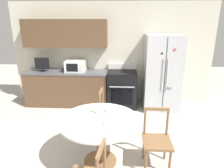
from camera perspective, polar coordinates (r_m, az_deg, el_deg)
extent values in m
plane|color=#B2ADA3|center=(3.41, -2.75, -21.66)|extent=(14.00, 14.00, 0.00)
cube|color=beige|center=(5.34, -0.06, 8.59)|extent=(5.20, 0.10, 2.60)
cube|color=brown|center=(5.25, -13.25, 13.91)|extent=(2.10, 0.34, 0.68)
cube|color=brown|center=(5.39, -12.60, -1.27)|extent=(2.10, 0.62, 0.86)
cube|color=#4C4C51|center=(5.27, -12.93, 3.36)|extent=(2.12, 0.64, 0.03)
cube|color=#B2B5BA|center=(5.06, 14.01, 3.11)|extent=(0.85, 0.76, 1.84)
cube|color=#333333|center=(4.69, 14.84, 1.90)|extent=(0.01, 0.01, 1.77)
cylinder|color=silver|center=(4.66, 14.31, 2.41)|extent=(0.02, 0.02, 0.77)
cylinder|color=silver|center=(4.68, 15.51, 2.38)|extent=(0.02, 0.02, 0.77)
cube|color=orange|center=(4.60, 14.95, 6.34)|extent=(0.04, 0.01, 0.03)
cube|color=purple|center=(4.78, 15.58, -1.17)|extent=(0.06, 0.02, 0.05)
cube|color=red|center=(4.60, 17.52, 9.35)|extent=(0.06, 0.02, 0.05)
cube|color=#3FB259|center=(4.80, 16.45, -1.17)|extent=(0.06, 0.01, 0.05)
cube|color=black|center=(4.55, 14.07, 8.46)|extent=(0.05, 0.02, 0.04)
cube|color=black|center=(5.16, 2.83, -1.52)|extent=(0.73, 0.64, 0.90)
cube|color=black|center=(4.89, 2.78, -3.78)|extent=(0.53, 0.01, 0.40)
cylinder|color=silver|center=(4.77, 2.82, -0.88)|extent=(0.60, 0.02, 0.02)
cube|color=black|center=(5.03, 2.91, 3.43)|extent=(0.73, 0.64, 0.02)
cube|color=white|center=(5.29, 2.94, 5.17)|extent=(0.73, 0.06, 0.16)
cube|color=white|center=(5.19, -10.37, 5.11)|extent=(0.49, 0.38, 0.28)
cube|color=black|center=(5.02, -11.36, 4.61)|extent=(0.29, 0.01, 0.20)
cube|color=silver|center=(4.97, -8.88, 4.61)|extent=(0.10, 0.01, 0.20)
cylinder|color=black|center=(5.44, -19.15, 3.58)|extent=(0.16, 0.16, 0.02)
cylinder|color=black|center=(5.43, -19.18, 3.88)|extent=(0.03, 0.03, 0.04)
cube|color=black|center=(5.40, -19.36, 5.59)|extent=(0.36, 0.05, 0.29)
cylinder|color=white|center=(3.03, -3.59, -10.27)|extent=(1.22, 1.22, 0.03)
cylinder|color=brown|center=(3.22, -3.46, -15.98)|extent=(0.11, 0.11, 0.70)
cylinder|color=brown|center=(3.44, -3.34, -20.97)|extent=(0.52, 0.52, 0.03)
cylinder|color=brown|center=(2.46, -2.10, -19.57)|extent=(0.04, 0.04, 0.45)
cube|color=brown|center=(2.20, -3.15, -18.01)|extent=(0.08, 0.35, 0.04)
cube|color=brown|center=(3.92, -0.28, -8.36)|extent=(0.44, 0.44, 0.04)
cylinder|color=brown|center=(4.16, 2.40, -10.20)|extent=(0.04, 0.04, 0.41)
cylinder|color=brown|center=(3.87, 2.01, -12.60)|extent=(0.04, 0.04, 0.41)
cylinder|color=brown|center=(4.20, -2.36, -9.95)|extent=(0.04, 0.04, 0.41)
cylinder|color=brown|center=(3.90, -3.15, -12.30)|extent=(0.04, 0.04, 0.41)
cylinder|color=brown|center=(4.00, -2.69, -3.98)|extent=(0.04, 0.04, 0.45)
cylinder|color=brown|center=(3.69, -3.54, -5.97)|extent=(0.04, 0.04, 0.45)
cube|color=brown|center=(3.77, -3.15, -2.06)|extent=(0.06, 0.35, 0.04)
cube|color=brown|center=(3.17, 12.73, -15.86)|extent=(0.42, 0.42, 0.04)
cylinder|color=brown|center=(3.20, 16.19, -20.82)|extent=(0.04, 0.04, 0.41)
cylinder|color=brown|center=(3.14, 9.61, -21.09)|extent=(0.04, 0.04, 0.41)
cylinder|color=brown|center=(3.46, 14.95, -17.29)|extent=(0.04, 0.04, 0.41)
cylinder|color=brown|center=(3.41, 9.01, -17.45)|extent=(0.04, 0.04, 0.41)
cylinder|color=brown|center=(3.24, 15.57, -10.28)|extent=(0.04, 0.04, 0.45)
cylinder|color=brown|center=(3.18, 9.40, -10.35)|extent=(0.04, 0.04, 0.45)
cube|color=brown|center=(3.11, 12.77, -7.00)|extent=(0.34, 0.04, 0.04)
cylinder|color=silver|center=(3.21, -0.84, -7.31)|extent=(0.09, 0.09, 0.09)
cylinder|color=beige|center=(3.22, -0.84, -7.64)|extent=(0.08, 0.08, 0.05)
cylinder|color=beige|center=(3.24, -5.13, -7.54)|extent=(0.16, 0.12, 0.05)
cube|color=white|center=(2.87, -0.05, -11.58)|extent=(0.22, 0.30, 0.01)
cube|color=beige|center=(2.86, -0.05, -11.44)|extent=(0.25, 0.32, 0.01)
cube|color=silver|center=(2.86, -0.05, -11.30)|extent=(0.27, 0.33, 0.01)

